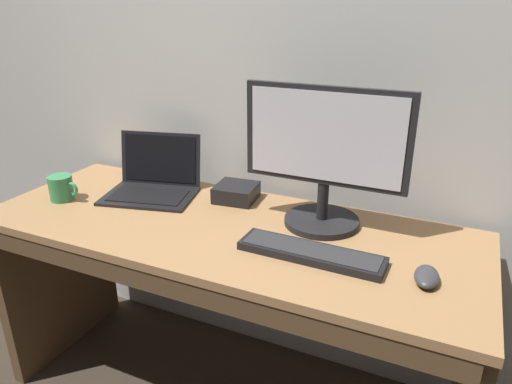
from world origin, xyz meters
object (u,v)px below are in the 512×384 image
Objects in this scene: external_drive_box at (236,192)px; wired_keyboard at (311,253)px; external_monitor at (324,161)px; laptop_black at (153,182)px; coffee_mug at (61,188)px; computer_mouse at (427,276)px.

wired_keyboard is at bearing -36.50° from external_drive_box.
external_monitor is at bearing -11.69° from external_drive_box.
laptop_black is 2.62× the size of external_drive_box.
coffee_mug is at bearing -168.24° from external_monitor.
wired_keyboard is 2.94× the size of external_drive_box.
computer_mouse is at bearing 0.01° from wired_keyboard.
laptop_black reaches higher than computer_mouse.
computer_mouse is at bearing -11.83° from laptop_black.
external_monitor is at bearing 144.60° from computer_mouse.
laptop_black is 0.70m from external_monitor.
external_drive_box is (0.32, 0.07, -0.02)m from laptop_black.
wired_keyboard is at bearing -1.10° from coffee_mug.
laptop_black reaches higher than coffee_mug.
external_drive_box is at bearing 168.31° from external_monitor.
laptop_black is 1.07m from computer_mouse.
wired_keyboard is (0.04, -0.22, -0.21)m from external_monitor.
coffee_mug is at bearing -143.99° from laptop_black.
wired_keyboard is at bearing -80.19° from external_monitor.
external_drive_box is at bearing 24.49° from coffee_mug.
coffee_mug is (-0.99, 0.02, 0.03)m from wired_keyboard.
computer_mouse reaches higher than wired_keyboard.
external_monitor reaches higher than external_drive_box.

